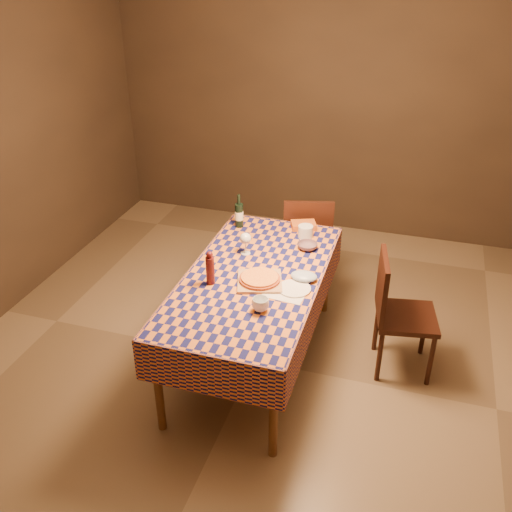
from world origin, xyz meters
name	(u,v)px	position (x,y,z in m)	size (l,w,h in m)	color
room	(254,200)	(0.00, 0.00, 1.35)	(5.00, 5.10, 2.70)	brown
dining_table	(254,285)	(0.00, 0.00, 0.69)	(0.94, 1.84, 0.77)	brown
cutting_board	(260,281)	(0.06, -0.07, 0.78)	(0.30, 0.30, 0.02)	tan
pizza	(260,278)	(0.06, -0.07, 0.80)	(0.33, 0.33, 0.03)	#993B19
pepper_mill	(210,269)	(-0.25, -0.19, 0.89)	(0.06, 0.06, 0.25)	#461012
bowl	(307,246)	(0.27, 0.49, 0.79)	(0.15, 0.15, 0.05)	#654954
wine_glass	(245,239)	(-0.15, 0.28, 0.89)	(0.09, 0.09, 0.17)	silver
wine_bottle	(239,215)	(-0.35, 0.71, 0.87)	(0.08, 0.08, 0.28)	black
deli_tub	(305,232)	(0.22, 0.68, 0.82)	(0.12, 0.12, 0.10)	silver
takeout_container	(303,225)	(0.17, 0.83, 0.79)	(0.20, 0.14, 0.05)	#B55117
white_plate	(294,289)	(0.32, -0.09, 0.78)	(0.23, 0.23, 0.01)	white
tumbler	(260,304)	(0.17, -0.40, 0.81)	(0.11, 0.11, 0.09)	white
flour_patch	(285,293)	(0.27, -0.15, 0.77)	(0.27, 0.21, 0.00)	silver
flour_bag	(304,276)	(0.35, 0.05, 0.80)	(0.19, 0.14, 0.05)	#9FB1CB
chair_far	(307,239)	(0.14, 1.12, 0.52)	(0.51, 0.52, 0.93)	black
chair_right	(396,308)	(0.99, 0.25, 0.52)	(0.49, 0.49, 0.93)	black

